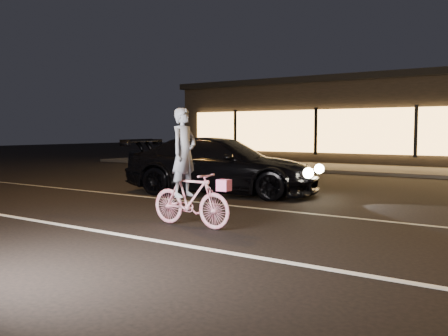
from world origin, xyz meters
The scene contains 7 objects.
ground centered at (0.00, 0.00, 0.00)m, with size 90.00×90.00×0.00m, color black.
lane_stripe_near centered at (0.00, -1.50, 0.00)m, with size 60.00×0.12×0.01m, color silver.
lane_stripe_far centered at (0.00, 2.00, 0.00)m, with size 60.00×0.10×0.01m, color gray.
sidewalk centered at (0.00, 13.00, 0.06)m, with size 30.00×4.00×0.12m, color #383533.
storefront centered at (0.00, 18.97, 2.15)m, with size 25.40×8.42×4.20m.
cyclist centered at (-0.07, -0.35, 0.71)m, with size 1.60×0.55×2.01m.
sedan centered at (-2.11, 3.56, 0.72)m, with size 5.33×3.11×1.45m.
Camera 1 is at (5.15, -6.93, 1.63)m, focal length 40.00 mm.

